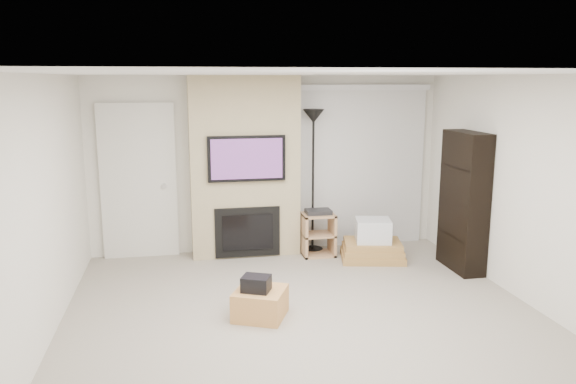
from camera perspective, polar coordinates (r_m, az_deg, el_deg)
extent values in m
cube|color=#9E9586|center=(5.81, 2.31, -13.55)|extent=(5.00, 5.50, 0.00)
cube|color=white|center=(5.26, 2.54, 11.94)|extent=(5.00, 5.50, 0.00)
cube|color=white|center=(8.05, -2.10, 2.85)|extent=(5.00, 0.00, 2.50)
cube|color=white|center=(2.93, 15.27, -13.27)|extent=(5.00, 0.00, 2.50)
cube|color=white|center=(5.41, -24.32, -2.43)|extent=(0.00, 5.50, 2.50)
cube|color=white|center=(6.44, 24.60, -0.37)|extent=(0.00, 5.50, 2.50)
cube|color=silver|center=(6.14, 4.47, 11.82)|extent=(0.35, 0.18, 0.01)
cube|color=tan|center=(5.98, -2.83, -11.23)|extent=(0.66, 0.66, 0.30)
cube|color=black|center=(5.87, -3.25, -9.27)|extent=(0.35, 0.32, 0.16)
cube|color=tan|center=(7.81, -4.41, 2.55)|extent=(1.50, 0.40, 2.50)
cube|color=black|center=(7.56, -4.22, 3.41)|extent=(1.05, 0.06, 0.62)
cube|color=#47254F|center=(7.53, -4.19, 3.37)|extent=(0.96, 0.00, 0.54)
cube|color=black|center=(7.79, -4.13, -4.09)|extent=(0.90, 0.04, 0.70)
cube|color=black|center=(7.77, -4.11, -4.13)|extent=(0.70, 0.02, 0.50)
cube|color=silver|center=(7.97, -14.93, 1.06)|extent=(1.02, 0.08, 2.14)
cube|color=#BCB39F|center=(7.99, -14.91, 0.76)|extent=(0.90, 0.05, 2.05)
cylinder|color=silver|center=(7.93, -12.48, 0.61)|extent=(0.07, 0.06, 0.07)
cube|color=silver|center=(8.24, 7.74, 10.49)|extent=(1.98, 0.10, 0.08)
cube|color=silver|center=(8.35, 7.51, 2.33)|extent=(1.90, 0.03, 2.29)
cylinder|color=black|center=(8.21, 2.49, -5.84)|extent=(0.30, 0.30, 0.03)
cylinder|color=black|center=(7.98, 2.55, 0.72)|extent=(0.03, 0.03, 1.90)
cone|color=black|center=(7.85, 2.61, 7.70)|extent=(0.30, 0.30, 0.19)
cube|color=tan|center=(7.88, 1.63, -4.41)|extent=(0.04, 0.38, 0.60)
cube|color=tan|center=(7.98, 4.51, -4.24)|extent=(0.04, 0.38, 0.60)
cube|color=tan|center=(8.01, 3.05, -6.29)|extent=(0.45, 0.38, 0.03)
cube|color=tan|center=(7.93, 3.08, -4.33)|extent=(0.45, 0.38, 0.03)
cube|color=tan|center=(7.86, 3.10, -2.33)|extent=(0.45, 0.38, 0.03)
cube|color=black|center=(7.85, 3.10, -2.01)|extent=(0.35, 0.25, 0.06)
cube|color=#AE8044|center=(7.89, 8.55, -6.44)|extent=(0.96, 0.81, 0.09)
cube|color=#AE8044|center=(7.87, 8.57, -5.83)|extent=(0.91, 0.76, 0.08)
cube|color=#AE8044|center=(7.84, 8.59, -5.25)|extent=(0.87, 0.71, 0.08)
cube|color=silver|center=(7.79, 8.63, -3.87)|extent=(0.54, 0.50, 0.31)
cube|color=black|center=(7.56, 17.43, -0.94)|extent=(0.30, 0.80, 1.80)
cube|color=black|center=(7.66, 17.10, -4.24)|extent=(0.26, 0.72, 0.02)
cube|color=black|center=(7.55, 17.30, -0.95)|extent=(0.26, 0.72, 0.02)
cube|color=black|center=(7.47, 17.50, 2.43)|extent=(0.26, 0.72, 0.02)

